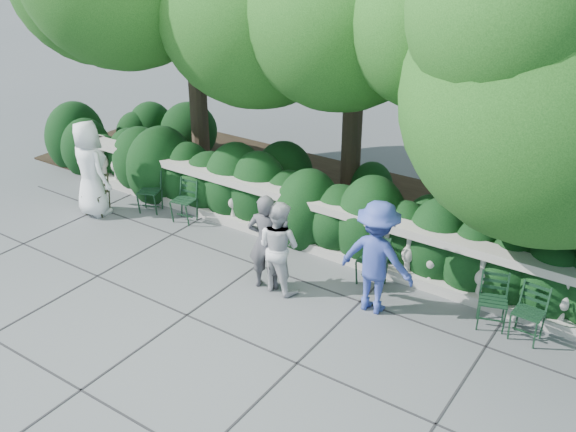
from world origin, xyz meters
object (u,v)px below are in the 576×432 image
Objects in this scene: chair_c at (181,224)px; chair_d at (366,288)px; chair_f at (520,344)px; chair_weathered at (94,217)px; chair_a at (149,214)px; person_businessman at (90,169)px; person_older_blue at (377,257)px; person_casual_man at (279,246)px; person_woman_grey at (266,242)px; chair_e at (489,332)px.

chair_c is 1.00× the size of chair_d.
chair_f and chair_weathered have the same top height.
chair_a is at bearing -176.66° from chair_d.
person_businessman reaches higher than person_older_blue.
chair_f is at bearing -12.16° from chair_weathered.
chair_d is (4.05, -0.00, 0.00)m from chair_c.
person_casual_man is at bearing -33.13° from chair_a.
chair_f is 4.02m from person_woman_grey.
chair_c is (0.83, 0.05, 0.00)m from chair_a.
chair_weathered is (-0.82, -0.68, 0.00)m from chair_a.
chair_e is at bearing -8.33° from chair_c.
person_woman_grey is 0.90× the size of person_older_blue.
person_older_blue reaches higher than person_casual_man.
person_casual_man is at bearing 175.14° from person_woman_grey.
chair_a is 1.43m from person_businessman.
person_woman_grey is (4.43, -0.27, -0.15)m from person_businessman.
chair_a is 0.55× the size of person_casual_man.
chair_f is 3.81m from person_casual_man.
chair_e is 0.46m from chair_f.
chair_e and chair_weathered have the same top height.
chair_f is at bearing 170.37° from person_woman_grey.
chair_d is 5.74m from chair_weathered.
chair_a and chair_weathered have the same top height.
chair_e is (6.09, -0.05, 0.00)m from chair_c.
chair_weathered is (-7.74, -0.67, 0.00)m from chair_e.
chair_e is at bearing -21.70° from chair_a.
chair_weathered is 0.47× the size of person_older_blue.
chair_d is at bearing -21.13° from chair_a.
chair_a is at bearing -7.15° from person_casual_man.
person_woman_grey is at bearing -145.10° from chair_d.
person_casual_man is 1.57m from person_older_blue.
person_older_blue reaches higher than chair_f.
person_older_blue is at bearing -166.87° from chair_f.
person_businessman reaches higher than chair_c.
chair_f is at bearing -171.74° from person_older_blue.
chair_c is 0.44× the size of person_businessman.
chair_a is 1.00× the size of chair_weathered.
person_woman_grey is at bearing -25.64° from chair_c.
chair_f is at bearing 1.12° from chair_d.
chair_e is (2.04, -0.05, 0.00)m from chair_d.
chair_d is at bearing -7.88° from chair_c.
person_businessman is at bearing -24.62° from person_woman_grey.
chair_c and chair_e have the same top height.
chair_weathered is 4.60m from person_casual_man.
chair_f is 2.35m from person_older_blue.
person_businessman is (-0.10, 0.14, 0.96)m from chair_weathered.
person_businessman reaches higher than chair_f.
chair_a is at bearing -177.08° from chair_f.
chair_c is 2.08m from person_businessman.
chair_a is 1.00× the size of chair_f.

